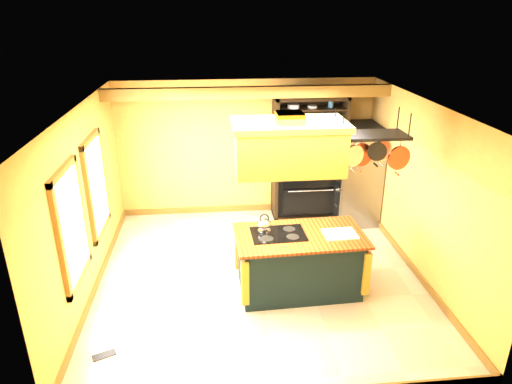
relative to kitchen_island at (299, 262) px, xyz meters
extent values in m
plane|color=beige|center=(-0.55, 0.42, -0.47)|extent=(5.00, 5.00, 0.00)
plane|color=white|center=(-0.55, 0.42, 2.23)|extent=(5.00, 5.00, 0.00)
cube|color=gold|center=(-0.55, 2.92, 0.88)|extent=(5.00, 0.02, 2.70)
cube|color=gold|center=(-0.55, -2.08, 0.88)|extent=(5.00, 0.02, 2.70)
cube|color=gold|center=(-3.05, 0.42, 0.88)|extent=(0.02, 5.00, 2.70)
cube|color=gold|center=(1.95, 0.42, 0.88)|extent=(0.02, 5.00, 2.70)
cube|color=olive|center=(-0.55, 2.12, 2.12)|extent=(5.00, 0.15, 0.20)
cube|color=olive|center=(-3.02, -0.38, 0.93)|extent=(0.06, 1.06, 1.56)
cube|color=white|center=(-2.99, -0.38, 0.93)|extent=(0.02, 0.85, 1.34)
cube|color=olive|center=(-3.02, 1.02, 0.93)|extent=(0.06, 1.06, 1.56)
cube|color=white|center=(-2.99, 1.02, 0.93)|extent=(0.02, 0.85, 1.34)
cube|color=black|center=(0.00, 0.00, -0.03)|extent=(1.75, 1.00, 0.88)
cube|color=brown|center=(0.00, 0.00, 0.43)|extent=(1.90, 1.11, 0.04)
cube|color=black|center=(-0.31, 0.04, 0.46)|extent=(0.80, 0.57, 0.01)
ellipsoid|color=silver|center=(-0.50, 0.15, 0.56)|extent=(0.20, 0.20, 0.16)
cube|color=white|center=(0.57, -0.06, 0.46)|extent=(0.48, 0.38, 0.02)
cube|color=gold|center=(-0.20, 0.00, 1.73)|extent=(1.42, 0.77, 0.60)
cube|color=olive|center=(-0.20, 0.00, 2.07)|extent=(1.51, 0.85, 0.08)
cube|color=gold|center=(-0.20, 0.00, 2.13)|extent=(0.35, 0.35, 0.20)
cube|color=black|center=(0.90, 0.00, 1.90)|extent=(0.98, 0.49, 0.04)
cylinder|color=black|center=(0.46, -0.20, 2.07)|extent=(0.02, 0.02, 0.33)
cylinder|color=black|center=(1.34, 0.20, 2.07)|extent=(0.02, 0.02, 0.33)
cylinder|color=black|center=(0.51, 0.10, 1.70)|extent=(0.26, 0.04, 0.26)
cylinder|color=silver|center=(0.67, -0.10, 1.65)|extent=(0.29, 0.03, 0.29)
cylinder|color=#B4482D|center=(0.82, 0.10, 1.60)|extent=(0.33, 0.04, 0.33)
cylinder|color=black|center=(0.98, -0.10, 1.70)|extent=(0.26, 0.03, 0.26)
cylinder|color=silver|center=(1.14, 0.10, 1.65)|extent=(0.29, 0.04, 0.29)
cylinder|color=#B4482D|center=(1.29, -0.10, 1.60)|extent=(0.33, 0.03, 0.33)
cube|color=gray|center=(1.54, 2.32, 0.47)|extent=(0.78, 0.96, 1.87)
cube|color=gray|center=(1.14, 2.08, 0.88)|extent=(0.03, 0.46, 1.01)
cube|color=gray|center=(1.14, 2.56, 0.88)|extent=(0.03, 0.46, 1.01)
cube|color=gray|center=(1.14, 2.32, -0.04)|extent=(0.03, 0.92, 0.79)
cube|color=black|center=(1.54, 2.32, -0.44)|extent=(0.74, 0.91, 0.06)
cube|color=black|center=(0.65, 2.87, 0.74)|extent=(1.37, 0.06, 2.43)
cube|color=black|center=(0.00, 2.61, 0.74)|extent=(0.06, 0.58, 2.43)
cube|color=black|center=(1.31, 2.61, 0.74)|extent=(0.06, 0.58, 2.43)
cube|color=black|center=(0.65, 2.61, 0.90)|extent=(1.37, 0.58, 0.05)
cube|color=black|center=(0.65, 2.64, 0.25)|extent=(1.25, 0.48, 1.31)
cube|color=black|center=(0.65, 2.30, 0.53)|extent=(1.07, 0.04, 0.58)
cube|color=black|center=(0.65, 2.30, -0.05)|extent=(1.07, 0.04, 0.53)
cube|color=black|center=(0.65, 2.61, 1.17)|extent=(1.25, 0.52, 0.02)
cube|color=black|center=(0.65, 2.61, 1.45)|extent=(1.25, 0.52, 0.02)
cube|color=black|center=(0.65, 2.61, 1.73)|extent=(1.25, 0.52, 0.03)
cylinder|color=white|center=(0.31, 2.56, 1.22)|extent=(0.22, 0.22, 0.07)
cylinder|color=#4486BF|center=(1.02, 2.56, 1.55)|extent=(0.10, 0.10, 0.17)
cube|color=black|center=(-2.63, -1.17, -0.46)|extent=(0.30, 0.22, 0.01)
camera|label=1|loc=(-1.21, -5.75, 3.51)|focal=32.00mm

